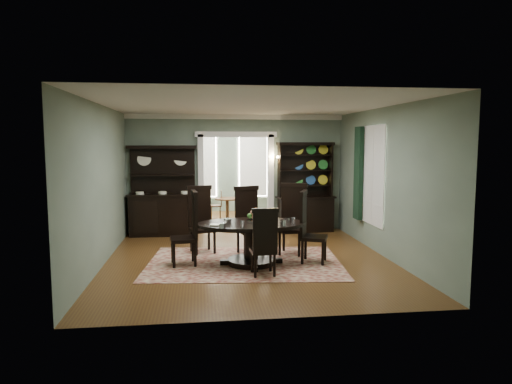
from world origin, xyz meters
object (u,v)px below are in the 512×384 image
dining_table (251,235)px  welsh_dresser (305,199)px  parlor_table (227,206)px  sideboard (163,204)px

dining_table → welsh_dresser: (1.76, 3.05, 0.28)m
parlor_table → dining_table: bearing=-88.2°
welsh_dresser → parlor_table: 2.66m
welsh_dresser → parlor_table: welsh_dresser is taller
sideboard → dining_table: bearing=-56.7°
sideboard → welsh_dresser: size_ratio=0.97×
welsh_dresser → dining_table: bearing=-125.4°
dining_table → sideboard: (-1.86, 3.04, 0.22)m
dining_table → sideboard: sideboard is taller
sideboard → parlor_table: size_ratio=3.05×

